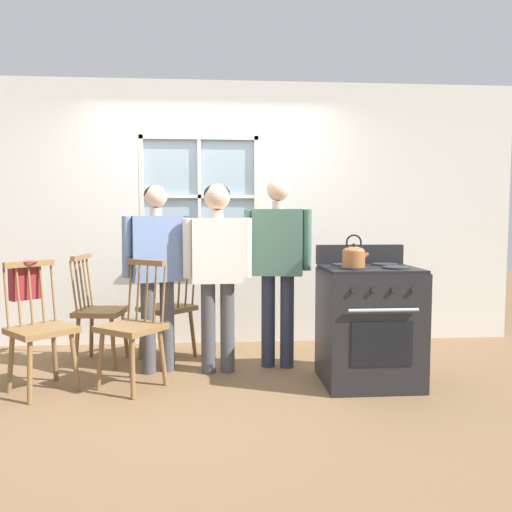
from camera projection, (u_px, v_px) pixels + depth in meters
ground_plane at (210, 386)px, 3.88m from camera, size 16.00×16.00×0.00m
wall_back at (212, 215)px, 5.17m from camera, size 6.40×0.16×2.70m
chair_by_window at (41, 331)px, 3.74m from camera, size 0.58×0.58×0.98m
chair_near_wall at (99, 312)px, 4.47m from camera, size 0.45×0.46×0.98m
chair_center_cluster at (133, 328)px, 3.83m from camera, size 0.57×0.57×0.98m
chair_near_stove at (169, 309)px, 4.61m from camera, size 0.58×0.58×0.98m
person_elderly_left at (157, 261)px, 4.18m from camera, size 0.58×0.34×1.58m
person_teen_center at (217, 257)px, 4.17m from camera, size 0.58×0.24×1.59m
person_adult_right at (278, 254)px, 4.32m from camera, size 0.59×0.29×1.64m
stove at (369, 324)px, 3.93m from camera, size 0.73×0.68×1.08m
kettle at (354, 256)px, 3.75m from camera, size 0.21×0.17×0.25m
potted_plant at (198, 246)px, 5.10m from camera, size 0.13×0.12×0.32m
handbag at (25, 282)px, 3.87m from camera, size 0.25×0.25×0.31m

